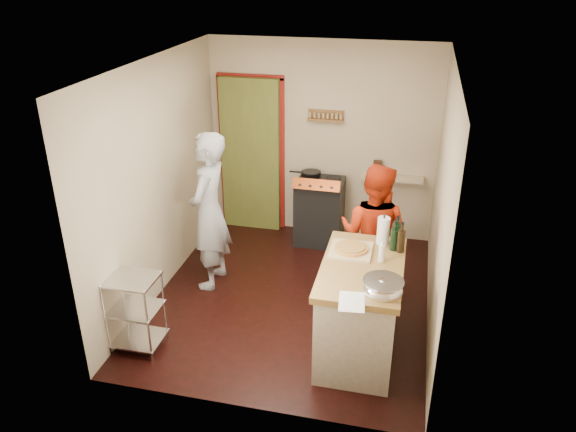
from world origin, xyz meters
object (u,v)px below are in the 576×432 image
object	(u,v)px
wire_shelving	(135,309)
person_stripe	(209,212)
island	(360,307)
person_red	(373,234)
stove	(319,210)

from	to	relation	value
wire_shelving	person_stripe	xyz separation A→B (m)	(0.30, 1.30, 0.48)
wire_shelving	island	distance (m)	2.16
person_red	island	bearing A→B (deg)	104.44
person_stripe	person_red	distance (m)	1.83
island	person_stripe	xyz separation A→B (m)	(-1.81, 0.86, 0.42)
wire_shelving	person_stripe	distance (m)	1.42
stove	island	xyz separation A→B (m)	(0.79, -2.18, 0.05)
stove	wire_shelving	size ratio (longest dim) A/B	1.26
wire_shelving	person_stripe	size ratio (longest dim) A/B	0.44
person_red	person_stripe	bearing A→B (deg)	18.55
stove	wire_shelving	bearing A→B (deg)	-116.85
person_stripe	stove	bearing A→B (deg)	142.50
stove	person_red	distance (m)	1.49
island	person_stripe	bearing A→B (deg)	154.66
island	person_stripe	world-z (taller)	person_stripe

